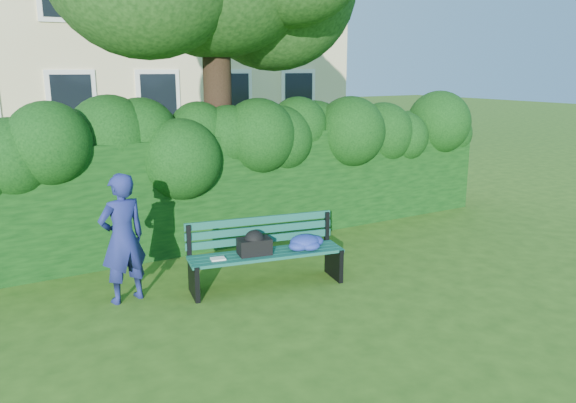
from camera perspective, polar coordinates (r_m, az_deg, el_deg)
ground at (r=7.94m, az=2.24°, el=-7.56°), size 80.00×80.00×0.00m
hedge at (r=9.53m, az=-4.94°, el=1.62°), size 10.00×1.00×1.80m
park_bench at (r=7.48m, az=-1.54°, el=-4.82°), size 2.11×0.93×0.89m
man_reading at (r=7.15m, az=-16.45°, el=-3.62°), size 0.66×0.50×1.62m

